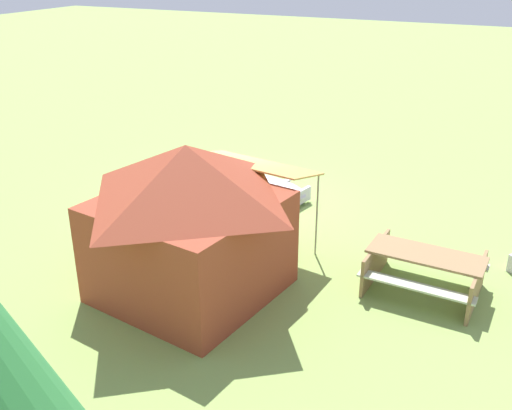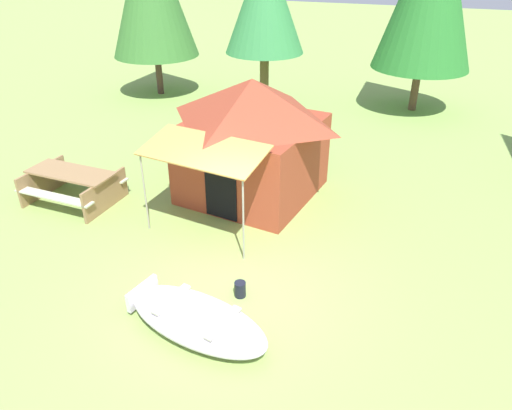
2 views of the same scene
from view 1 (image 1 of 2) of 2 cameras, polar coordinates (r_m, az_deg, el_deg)
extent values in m
plane|color=#85A350|center=(13.81, -1.56, -0.45)|extent=(80.00, 80.00, 0.00)
ellipsoid|color=silver|center=(14.56, 0.73, 1.82)|extent=(2.63, 1.56, 0.44)
ellipsoid|color=#48444B|center=(14.55, 0.73, 1.95)|extent=(2.41, 1.39, 0.16)
cube|color=beige|center=(14.78, -0.78, 2.91)|extent=(0.31, 0.81, 0.04)
cube|color=beige|center=(14.22, 2.31, 2.04)|extent=(0.31, 0.81, 0.04)
cube|color=silver|center=(13.95, 4.43, 0.83)|extent=(0.22, 0.67, 0.34)
cube|color=#983B26|center=(10.28, -6.36, -4.00)|extent=(3.11, 3.16, 1.77)
pyramid|color=#983B26|center=(9.73, -6.72, 3.12)|extent=(3.36, 3.41, 0.95)
cube|color=black|center=(11.31, -1.76, -1.96)|extent=(0.76, 0.15, 1.42)
cube|color=tan|center=(11.32, -0.14, 3.98)|extent=(2.58, 1.49, 0.27)
cylinder|color=gray|center=(12.67, -3.14, 1.38)|extent=(0.04, 0.04, 1.68)
cylinder|color=gray|center=(11.53, 5.90, -1.04)|extent=(0.04, 0.04, 1.68)
cube|color=#927049|center=(10.69, 16.14, -4.63)|extent=(2.02, 0.89, 0.04)
cube|color=beige|center=(11.37, 16.70, -4.71)|extent=(1.99, 0.37, 0.04)
cube|color=beige|center=(10.31, 15.14, -7.60)|extent=(1.99, 0.37, 0.04)
cube|color=#927049|center=(10.76, 20.54, -7.36)|extent=(0.14, 1.48, 0.71)
cube|color=#927049|center=(11.04, 11.44, -5.40)|extent=(0.14, 1.48, 0.71)
cylinder|color=black|center=(13.91, -2.21, 0.38)|extent=(0.27, 0.27, 0.28)
camera|label=2|loc=(19.16, -0.34, 22.88)|focal=33.77mm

